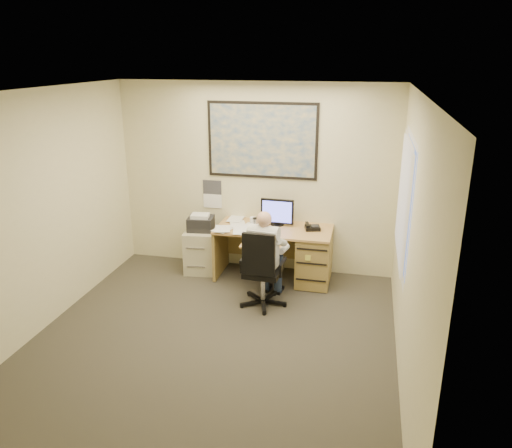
% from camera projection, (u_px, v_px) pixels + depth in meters
% --- Properties ---
extents(room_shell, '(4.00, 4.50, 2.70)m').
position_uv_depth(room_shell, '(206.00, 230.00, 5.06)').
color(room_shell, '#36332A').
rests_on(room_shell, ground).
extents(desk, '(1.60, 0.97, 1.12)m').
position_uv_depth(desk, '(297.00, 250.00, 6.96)').
color(desk, tan).
rests_on(desk, ground).
extents(world_map, '(1.56, 0.03, 1.06)m').
position_uv_depth(world_map, '(262.00, 141.00, 6.92)').
color(world_map, '#1E4C93').
rests_on(world_map, room_shell).
extents(wall_calendar, '(0.28, 0.01, 0.42)m').
position_uv_depth(wall_calendar, '(212.00, 194.00, 7.35)').
color(wall_calendar, white).
rests_on(wall_calendar, room_shell).
extents(window_blinds, '(0.06, 1.40, 1.30)m').
position_uv_depth(window_blinds, '(405.00, 201.00, 5.32)').
color(window_blinds, silver).
rests_on(window_blinds, room_shell).
extents(filing_cabinet, '(0.51, 0.58, 0.87)m').
position_uv_depth(filing_cabinet, '(202.00, 246.00, 7.30)').
color(filing_cabinet, '#BFBA9A').
rests_on(filing_cabinet, ground).
extents(office_chair, '(0.64, 0.64, 1.03)m').
position_uv_depth(office_chair, '(262.00, 284.00, 6.26)').
color(office_chair, black).
rests_on(office_chair, ground).
extents(person, '(0.58, 0.77, 1.23)m').
position_uv_depth(person, '(264.00, 259.00, 6.23)').
color(person, silver).
rests_on(person, office_chair).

